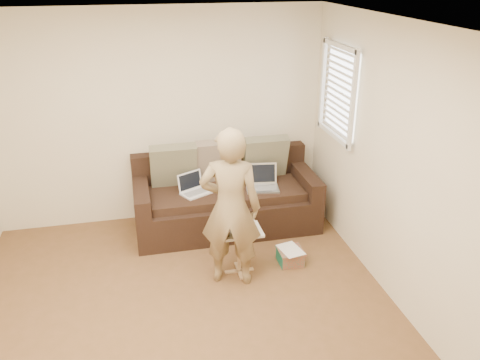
# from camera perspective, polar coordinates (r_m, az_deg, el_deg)

# --- Properties ---
(floor) EXTENTS (4.50, 4.50, 0.00)m
(floor) POSITION_cam_1_polar(r_m,az_deg,el_deg) (4.65, -6.02, -16.75)
(floor) COLOR brown
(floor) RESTS_ON ground
(ceiling) EXTENTS (4.50, 4.50, 0.00)m
(ceiling) POSITION_cam_1_polar(r_m,az_deg,el_deg) (3.56, -7.89, 16.91)
(ceiling) COLOR white
(ceiling) RESTS_ON wall_back
(wall_back) EXTENTS (4.00, 0.00, 4.00)m
(wall_back) POSITION_cam_1_polar(r_m,az_deg,el_deg) (6.03, -9.33, 7.05)
(wall_back) COLOR beige
(wall_back) RESTS_ON ground
(wall_right) EXTENTS (0.00, 4.50, 4.50)m
(wall_right) POSITION_cam_1_polar(r_m,az_deg,el_deg) (4.56, 18.99, 0.36)
(wall_right) COLOR beige
(wall_right) RESTS_ON ground
(window_blinds) EXTENTS (0.12, 0.88, 1.08)m
(window_blinds) POSITION_cam_1_polar(r_m,az_deg,el_deg) (5.67, 11.36, 10.01)
(window_blinds) COLOR white
(window_blinds) RESTS_ON wall_right
(sofa) EXTENTS (2.20, 0.95, 0.85)m
(sofa) POSITION_cam_1_polar(r_m,az_deg,el_deg) (5.99, -1.63, -1.76)
(sofa) COLOR black
(sofa) RESTS_ON ground
(pillow_left) EXTENTS (0.55, 0.29, 0.57)m
(pillow_left) POSITION_cam_1_polar(r_m,az_deg,el_deg) (5.94, -7.73, 1.66)
(pillow_left) COLOR #625F48
(pillow_left) RESTS_ON sofa
(pillow_mid) EXTENTS (0.55, 0.27, 0.57)m
(pillow_mid) POSITION_cam_1_polar(r_m,az_deg,el_deg) (6.03, -2.56, 2.23)
(pillow_mid) COLOR #786655
(pillow_mid) RESTS_ON sofa
(pillow_right) EXTENTS (0.55, 0.28, 0.57)m
(pillow_right) POSITION_cam_1_polar(r_m,az_deg,el_deg) (6.16, 2.96, 2.67)
(pillow_right) COLOR #625F48
(pillow_right) RESTS_ON sofa
(laptop_silver) EXTENTS (0.43, 0.34, 0.26)m
(laptop_silver) POSITION_cam_1_polar(r_m,az_deg,el_deg) (5.92, 2.63, -1.07)
(laptop_silver) COLOR #B7BABC
(laptop_silver) RESTS_ON sofa
(laptop_white) EXTENTS (0.40, 0.36, 0.24)m
(laptop_white) POSITION_cam_1_polar(r_m,az_deg,el_deg) (5.82, -5.12, -1.60)
(laptop_white) COLOR white
(laptop_white) RESTS_ON sofa
(person) EXTENTS (0.70, 0.57, 1.66)m
(person) POSITION_cam_1_polar(r_m,az_deg,el_deg) (4.80, -1.12, -3.26)
(person) COLOR olive
(person) RESTS_ON ground
(side_table) EXTENTS (0.46, 0.32, 0.51)m
(side_table) POSITION_cam_1_polar(r_m,az_deg,el_deg) (5.20, -0.09, -8.25)
(side_table) COLOR silver
(side_table) RESTS_ON ground
(drinking_glass) EXTENTS (0.07, 0.07, 0.12)m
(drinking_glass) POSITION_cam_1_polar(r_m,az_deg,el_deg) (5.05, -1.70, -5.15)
(drinking_glass) COLOR silver
(drinking_glass) RESTS_ON side_table
(scissors) EXTENTS (0.20, 0.13, 0.02)m
(scissors) POSITION_cam_1_polar(r_m,az_deg,el_deg) (5.04, 0.96, -5.88)
(scissors) COLOR silver
(scissors) RESTS_ON side_table
(paper_on_table) EXTENTS (0.25, 0.33, 0.00)m
(paper_on_table) POSITION_cam_1_polar(r_m,az_deg,el_deg) (5.14, 0.66, -5.35)
(paper_on_table) COLOR white
(paper_on_table) RESTS_ON side_table
(striped_box) EXTENTS (0.27, 0.27, 0.17)m
(striped_box) POSITION_cam_1_polar(r_m,az_deg,el_deg) (5.45, 5.86, -8.78)
(striped_box) COLOR red
(striped_box) RESTS_ON ground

